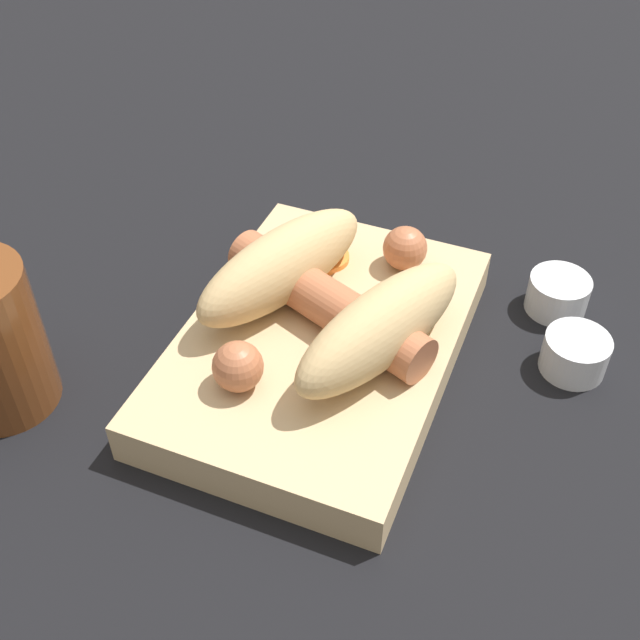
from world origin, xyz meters
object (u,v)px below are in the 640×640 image
condiment_cup_far (557,296)px  bread_roll (329,295)px  food_tray (320,348)px  sausage (328,303)px  condiment_cup_near (574,355)px

condiment_cup_far → bread_roll: bearing=128.5°
food_tray → sausage: (0.01, -0.00, 0.03)m
sausage → food_tray: bearing=175.8°
bread_roll → sausage: bearing=29.7°
food_tray → condiment_cup_far: (0.11, -0.13, -0.00)m
sausage → condiment_cup_far: size_ratio=4.08×
bread_roll → sausage: (0.00, 0.00, -0.01)m
bread_roll → condiment_cup_far: size_ratio=4.15×
bread_roll → condiment_cup_near: 0.17m
bread_roll → sausage: 0.01m
food_tray → bread_roll: size_ratio=1.35×
food_tray → condiment_cup_near: bearing=-69.5°
condiment_cup_far → condiment_cup_near: bearing=-159.5°
food_tray → condiment_cup_far: 0.18m
condiment_cup_near → sausage: bearing=106.8°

